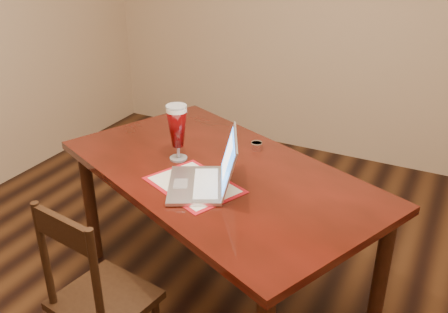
% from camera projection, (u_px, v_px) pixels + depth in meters
% --- Properties ---
extents(dining_table, '(1.91, 1.53, 1.09)m').
position_uv_depth(dining_table, '(217.00, 185.00, 2.56)').
color(dining_table, '#490F09').
rests_on(dining_table, ground).
extents(dining_chair, '(0.44, 0.43, 0.93)m').
position_uv_depth(dining_chair, '(98.00, 299.00, 2.18)').
color(dining_chair, black).
rests_on(dining_chair, ground).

